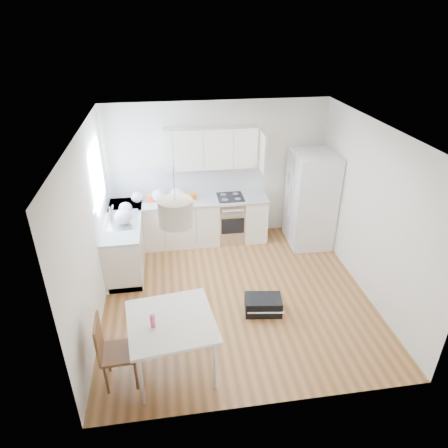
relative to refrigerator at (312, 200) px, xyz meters
name	(u,v)px	position (x,y,z in m)	size (l,w,h in m)	color
floor	(236,294)	(-1.72, -1.48, -0.91)	(4.20, 4.20, 0.00)	brown
ceiling	(239,131)	(-1.72, -1.48, 1.79)	(4.20, 4.20, 0.00)	white
wall_back	(218,171)	(-1.72, 0.62, 0.44)	(4.20, 4.20, 0.00)	silver
wall_left	(91,231)	(-3.82, -1.48, 0.44)	(4.20, 4.20, 0.00)	silver
wall_right	(370,212)	(0.38, -1.48, 0.44)	(4.20, 4.20, 0.00)	silver
window_glassblock	(98,176)	(-3.81, -0.33, 0.84)	(0.02, 1.00, 1.00)	#BFE0F9
cabinets_back	(190,222)	(-2.32, 0.32, -0.47)	(3.00, 0.60, 0.88)	white
cabinets_left	(125,242)	(-3.52, -0.28, -0.47)	(0.60, 1.80, 0.88)	white
counter_back	(189,201)	(-2.32, 0.32, -0.01)	(3.02, 0.64, 0.04)	#A0A3A5
counter_left	(122,220)	(-3.52, -0.28, -0.01)	(0.64, 1.82, 0.04)	#A0A3A5
backsplash_back	(187,180)	(-2.32, 0.61, 0.30)	(3.00, 0.01, 0.58)	white
backsplash_left	(102,204)	(-3.82, -0.28, 0.30)	(0.01, 1.80, 0.58)	white
upper_cabinets	(211,148)	(-1.87, 0.46, 0.96)	(1.70, 0.32, 0.75)	white
range_oven	(230,219)	(-1.52, 0.32, -0.47)	(0.50, 0.61, 0.88)	#BBBDC0
sink	(122,220)	(-3.52, -0.33, 0.00)	(0.50, 0.80, 0.16)	#BBBDC0
refrigerator	(312,200)	(0.00, 0.00, 0.00)	(0.87, 0.91, 1.83)	white
dining_table	(171,326)	(-2.78, -2.88, -0.19)	(1.15, 1.15, 0.81)	beige
dining_chair	(119,351)	(-3.42, -2.96, -0.43)	(0.41, 0.41, 0.98)	#4A2A16
drink_bottle	(152,320)	(-2.99, -2.95, 0.00)	(0.06, 0.06, 0.21)	#D83C70
gym_bag	(263,305)	(-1.39, -1.96, -0.79)	(0.55, 0.36, 0.25)	black
pendant_lamp	(176,213)	(-2.63, -2.74, 1.27)	(0.38, 0.38, 0.29)	beige
grocery_bag_a	(137,197)	(-3.29, 0.36, 0.11)	(0.23, 0.19, 0.20)	white
grocery_bag_b	(159,195)	(-2.89, 0.35, 0.12)	(0.26, 0.22, 0.24)	white
grocery_bag_c	(177,194)	(-2.53, 0.33, 0.13)	(0.28, 0.24, 0.26)	white
grocery_bag_d	(126,208)	(-3.47, -0.07, 0.11)	(0.23, 0.19, 0.21)	white
grocery_bag_e	(123,217)	(-3.48, -0.48, 0.14)	(0.30, 0.25, 0.27)	white
snack_orange	(192,197)	(-2.27, 0.33, 0.06)	(0.16, 0.10, 0.11)	orange
snack_yellow	(163,199)	(-2.82, 0.34, 0.05)	(0.14, 0.09, 0.10)	gold
snack_red	(151,198)	(-3.02, 0.37, 0.07)	(0.17, 0.11, 0.12)	#B83B17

